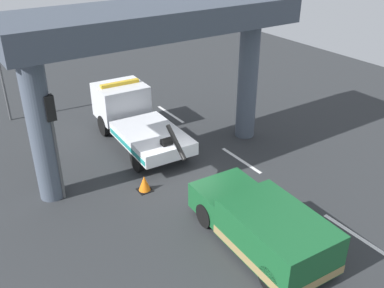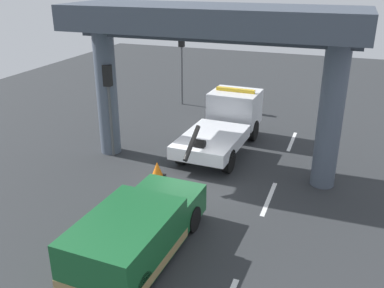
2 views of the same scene
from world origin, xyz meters
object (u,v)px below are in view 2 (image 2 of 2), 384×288
traffic_light_near (109,91)px  traffic_light_far (182,52)px  towed_van_green (136,234)px  traffic_cone_orange (157,170)px  tow_truck_white (226,122)px

traffic_light_near → traffic_light_far: (8.50, 0.00, 0.24)m
towed_van_green → traffic_light_far: (14.73, 4.39, 2.47)m
traffic_light_near → traffic_cone_orange: size_ratio=6.48×
tow_truck_white → traffic_cone_orange: size_ratio=11.49×
towed_van_green → traffic_light_near: 7.94m
traffic_light_near → tow_truck_white: bearing=-57.0°
towed_van_green → traffic_light_far: 15.57m
traffic_cone_orange → towed_van_green: bearing=-161.8°
traffic_light_near → traffic_cone_orange: (-1.28, -2.76, -2.70)m
traffic_cone_orange → tow_truck_white: bearing=-21.8°
towed_van_green → traffic_light_near: traffic_light_near is taller
towed_van_green → traffic_light_near: (6.23, 4.39, 2.23)m
traffic_light_far → traffic_cone_orange: traffic_light_far is taller
tow_truck_white → traffic_light_far: traffic_light_far is taller
towed_van_green → traffic_cone_orange: size_ratio=8.32×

